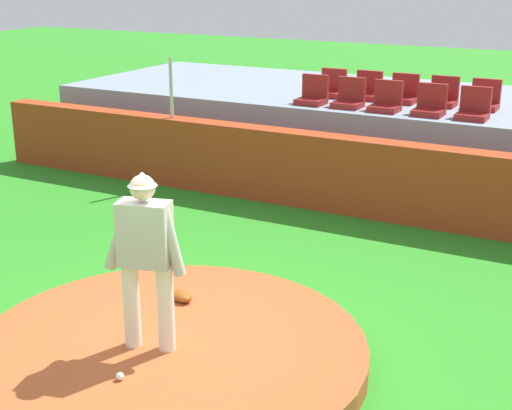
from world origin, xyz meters
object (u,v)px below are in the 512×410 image
stadium_chair_3 (430,105)px  stadium_chair_7 (403,94)px  pitcher (146,249)px  stadium_chair_2 (386,102)px  stadium_chair_0 (313,95)px  stadium_chair_8 (443,97)px  stadium_chair_5 (332,88)px  fielding_glove (181,296)px  stadium_chair_9 (484,100)px  stadium_chair_6 (367,90)px  stadium_chair_1 (349,98)px  stadium_chair_4 (474,109)px  baseball (120,376)px

stadium_chair_3 → stadium_chair_7: same height
pitcher → stadium_chair_2: 6.67m
stadium_chair_2 → stadium_chair_0: bearing=-1.0°
stadium_chair_8 → stadium_chair_5: bearing=1.0°
stadium_chair_3 → fielding_glove: bearing=78.6°
stadium_chair_9 → stadium_chair_6: bearing=-0.3°
stadium_chair_0 → stadium_chair_5: size_ratio=1.00×
stadium_chair_9 → stadium_chair_5: bearing=0.7°
stadium_chair_1 → stadium_chair_6: (-0.00, 0.90, 0.00)m
pitcher → stadium_chair_9: size_ratio=3.54×
stadium_chair_5 → stadium_chair_7: 1.36m
stadium_chair_2 → stadium_chair_5: bearing=-33.5°
stadium_chair_2 → stadium_chair_9: size_ratio=1.00×
stadium_chair_0 → stadium_chair_9: bearing=-162.0°
stadium_chair_3 → stadium_chair_9: bearing=-126.4°
stadium_chair_0 → stadium_chair_4: size_ratio=1.00×
fielding_glove → stadium_chair_6: (-0.27, 6.58, 1.30)m
fielding_glove → stadium_chair_5: size_ratio=0.60×
stadium_chair_6 → stadium_chair_5: bearing=3.6°
stadium_chair_2 → stadium_chair_7: size_ratio=1.00×
stadium_chair_1 → stadium_chair_2: same height
stadium_chair_3 → pitcher: bearing=82.9°
stadium_chair_4 → fielding_glove: bearing=72.0°
stadium_chair_2 → stadium_chair_7: 0.90m
stadium_chair_0 → stadium_chair_7: same height
stadium_chair_4 → stadium_chair_9: (-0.02, 0.91, 0.00)m
stadium_chair_9 → pitcher: bearing=78.7°
stadium_chair_0 → stadium_chair_1: (0.68, 0.01, 0.00)m
fielding_glove → stadium_chair_0: (-0.95, 5.67, 1.30)m
stadium_chair_5 → stadium_chair_9: (2.77, 0.03, 0.00)m
stadium_chair_1 → stadium_chair_3: size_ratio=1.00×
baseball → stadium_chair_7: bearing=90.0°
pitcher → fielding_glove: bearing=92.3°
pitcher → stadium_chair_7: bearing=74.4°
baseball → stadium_chair_4: stadium_chair_4 is taller
fielding_glove → stadium_chair_3: (1.14, 5.65, 1.30)m
baseball → fielding_glove: (-0.42, 1.63, 0.02)m
stadium_chair_8 → baseball: bearing=85.2°
baseball → stadium_chair_2: (-0.03, 7.28, 1.32)m
baseball → stadium_chair_8: 8.34m
stadium_chair_6 → stadium_chair_2: bearing=125.6°
stadium_chair_3 → stadium_chair_5: same height
stadium_chair_5 → stadium_chair_9: 2.77m
stadium_chair_1 → stadium_chair_3: 1.41m
stadium_chair_4 → stadium_chair_7: bearing=-32.0°
stadium_chair_2 → stadium_chair_7: same height
stadium_chair_3 → stadium_chair_2: bearing=-0.0°
stadium_chair_1 → stadium_chair_6: size_ratio=1.00×
stadium_chair_1 → stadium_chair_7: same height
fielding_glove → stadium_chair_1: stadium_chair_1 is taller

